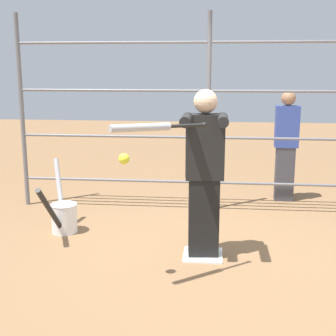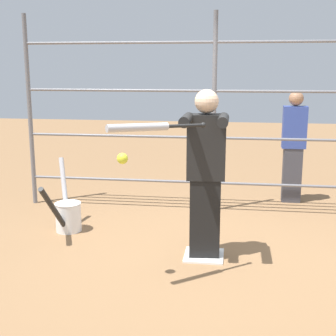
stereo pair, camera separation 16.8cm
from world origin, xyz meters
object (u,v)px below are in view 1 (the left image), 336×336
object	(u,v)px
batter	(204,169)
bat_bucket	(63,215)
baseball_bat_swinging	(149,127)
softball_in_flight	(124,159)
bystander_behind_fence	(286,144)

from	to	relation	value
batter	bat_bucket	world-z (taller)	batter
baseball_bat_swinging	batter	bearing A→B (deg)	-119.30
batter	softball_in_flight	world-z (taller)	batter
batter	bat_bucket	xyz separation A→B (m)	(1.66, -0.55, -0.71)
softball_in_flight	baseball_bat_swinging	bearing A→B (deg)	156.08
baseball_bat_swinging	bat_bucket	bearing A→B (deg)	-47.44
softball_in_flight	bat_bucket	world-z (taller)	softball_in_flight
batter	bystander_behind_fence	bearing A→B (deg)	-116.61
batter	baseball_bat_swinging	bearing A→B (deg)	60.70
baseball_bat_swinging	softball_in_flight	distance (m)	0.38
baseball_bat_swinging	bat_bucket	world-z (taller)	baseball_bat_swinging
baseball_bat_swinging	softball_in_flight	xyz separation A→B (m)	(0.23, -0.10, -0.29)
batter	bat_bucket	size ratio (longest dim) A/B	1.65
baseball_bat_swinging	bystander_behind_fence	xyz separation A→B (m)	(-1.55, -2.99, -0.61)
batter	softball_in_flight	size ratio (longest dim) A/B	17.77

